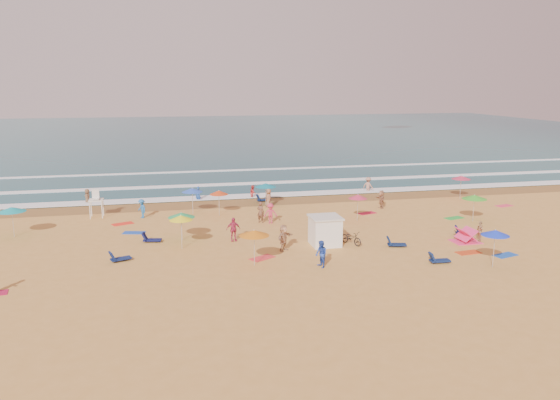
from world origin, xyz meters
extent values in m
plane|color=gold|center=(0.00, 0.00, 0.00)|extent=(220.00, 220.00, 0.00)
cube|color=#0C4756|center=(0.00, 84.00, 0.00)|extent=(220.00, 140.00, 0.18)
plane|color=olive|center=(0.00, 12.50, 0.01)|extent=(220.00, 220.00, 0.00)
cube|color=white|center=(0.00, 15.00, 0.10)|extent=(200.00, 2.20, 0.05)
cube|color=white|center=(0.00, 22.00, 0.10)|extent=(200.00, 1.60, 0.05)
cube|color=white|center=(0.00, 32.00, 0.10)|extent=(200.00, 1.20, 0.05)
cube|color=white|center=(4.08, -2.95, 1.00)|extent=(2.00, 2.00, 2.00)
cube|color=silver|center=(4.08, -2.95, 2.06)|extent=(2.20, 2.20, 0.12)
imported|color=black|center=(5.98, -3.25, 0.49)|extent=(1.46, 1.96, 0.98)
cone|color=green|center=(-5.97, 0.40, 1.95)|extent=(1.97, 1.97, 0.35)
cone|color=#CE2D50|center=(8.83, 3.22, 2.10)|extent=(1.58, 1.58, 0.35)
cone|color=blue|center=(-4.69, 8.62, 2.19)|extent=(1.83, 1.83, 0.35)
cone|color=#1A36E3|center=(13.07, -9.95, 2.28)|extent=(1.74, 1.74, 0.35)
cone|color=yellow|center=(-6.08, -1.75, 2.27)|extent=(1.63, 1.63, 0.35)
cone|color=red|center=(-2.43, 7.64, 2.07)|extent=(1.63, 1.63, 0.35)
cone|color=teal|center=(-18.45, 4.15, 2.14)|extent=(2.06, 2.06, 0.35)
cone|color=green|center=(18.32, 0.93, 2.11)|extent=(2.06, 2.06, 0.35)
cone|color=orange|center=(-1.68, -6.41, 2.18)|extent=(1.92, 1.92, 0.35)
cone|color=#11768D|center=(2.42, 11.11, 1.90)|extent=(2.05, 2.05, 0.35)
cone|color=#C82C4E|center=(22.15, 9.56, 2.18)|extent=(1.88, 1.88, 0.35)
cube|color=#101E52|center=(-10.11, -3.64, 0.17)|extent=(1.41, 0.99, 0.34)
cube|color=#0E144A|center=(-8.13, 0.41, 0.17)|extent=(1.38, 0.78, 0.34)
cube|color=navy|center=(10.20, -8.48, 0.17)|extent=(1.33, 0.63, 0.34)
cube|color=#0E1E48|center=(8.98, -4.53, 0.17)|extent=(1.39, 0.85, 0.34)
cube|color=#0F134B|center=(15.34, -2.82, 0.17)|extent=(1.41, 0.94, 0.34)
cube|color=#0E1F4A|center=(2.48, 12.50, 0.17)|extent=(1.38, 0.78, 0.34)
cube|color=blue|center=(-9.58, 3.31, 0.01)|extent=(1.86, 1.24, 0.03)
cube|color=red|center=(-10.61, 6.35, 0.01)|extent=(1.90, 1.44, 0.03)
cube|color=red|center=(-0.92, -5.03, 0.01)|extent=(1.90, 1.60, 0.03)
cube|color=red|center=(10.62, 5.58, 0.01)|extent=(1.88, 1.33, 0.03)
cube|color=blue|center=(15.35, -7.96, 0.01)|extent=(1.87, 1.29, 0.03)
cube|color=green|center=(17.37, 2.27, 0.01)|extent=(1.87, 1.27, 0.03)
cube|color=red|center=(13.22, -6.89, 0.01)|extent=(1.79, 1.05, 0.03)
cube|color=#F43959|center=(24.52, 5.64, 0.01)|extent=(1.85, 1.22, 0.03)
imported|color=tan|center=(0.85, -3.69, 0.94)|extent=(1.60, 1.64, 1.87)
imported|color=red|center=(1.73, 14.40, 0.53)|extent=(0.72, 0.85, 1.56)
imported|color=#BE2F54|center=(-2.27, -0.58, 0.90)|extent=(1.09, 0.55, 1.79)
imported|color=brown|center=(0.69, 4.36, 0.90)|extent=(0.78, 0.75, 1.80)
imported|color=tan|center=(14.34, 14.85, 0.67)|extent=(1.30, 1.35, 1.85)
imported|color=#996446|center=(2.48, 9.96, 0.88)|extent=(0.64, 0.91, 1.75)
imported|color=#AF7450|center=(12.67, 7.27, 0.85)|extent=(0.51, 1.58, 1.70)
imported|color=#2554AE|center=(-3.80, 14.29, 0.58)|extent=(0.73, 0.64, 1.67)
imported|color=#2546AF|center=(2.40, -7.64, 0.87)|extent=(0.82, 0.96, 1.75)
imported|color=tan|center=(15.48, -4.58, 0.78)|extent=(0.53, 0.96, 1.56)
imported|color=#CA324F|center=(1.46, 3.95, 0.85)|extent=(1.17, 0.77, 1.70)
imported|color=brown|center=(-14.42, 15.36, 0.58)|extent=(0.60, 0.86, 1.67)
imported|color=#276EB7|center=(-9.08, 8.16, 0.83)|extent=(1.07, 1.23, 1.66)
camera|label=1|loc=(-7.19, -39.31, 11.49)|focal=35.00mm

